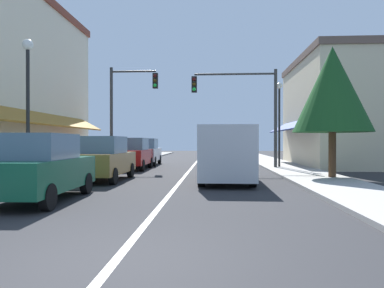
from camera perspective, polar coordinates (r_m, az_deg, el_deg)
name	(u,v)px	position (r m, az deg, el deg)	size (l,w,h in m)	color
ground_plane	(192,167)	(22.38, 0.02, -3.63)	(80.00, 80.00, 0.00)	#28282B
sidewalk_left	(104,166)	(23.34, -13.61, -3.33)	(2.60, 56.00, 0.12)	gray
sidewalk_right	(283,167)	(22.73, 14.03, -3.43)	(2.60, 56.00, 0.12)	#A39E99
lane_center_stripe	(192,167)	(22.38, 0.02, -3.62)	(0.14, 52.00, 0.01)	silver
storefront_right_block	(333,112)	(25.58, 21.11, 4.69)	(5.87, 10.20, 6.99)	beige
parked_car_nearest_left	(39,168)	(10.39, -22.66, -3.42)	(1.88, 4.15, 1.77)	#0F4C33
parked_car_second_left	(103,159)	(15.01, -13.68, -2.25)	(1.80, 4.11, 1.77)	brown
parked_car_third_left	(133,154)	(20.84, -9.24, -1.51)	(1.82, 4.12, 1.77)	maroon
parked_car_far_left	(145,152)	(24.61, -7.31, -1.22)	(1.87, 4.15, 1.77)	silver
van_in_lane	(226,152)	(14.25, 5.28, -1.30)	(2.05, 5.20, 2.12)	#B2B7BC
traffic_signal_mast_arm	(246,101)	(21.04, 8.43, 6.60)	(4.83, 0.50, 5.65)	#333333
traffic_signal_left_corner	(126,102)	(22.26, -10.23, 6.45)	(2.92, 0.50, 6.00)	#333333
street_lamp_left_near	(28,88)	(13.60, -24.19, 7.89)	(0.36, 0.36, 5.00)	black
street_lamp_right_mid	(279,111)	(21.67, 13.43, 5.01)	(0.36, 0.36, 4.95)	black
tree_right_near	(332,90)	(16.10, 21.01, 7.91)	(3.18, 3.18, 5.44)	#4C331E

